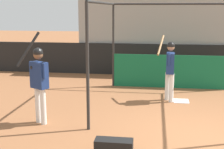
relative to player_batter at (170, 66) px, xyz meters
name	(u,v)px	position (x,y,z in m)	size (l,w,h in m)	color
ground_plane	(200,139)	(0.54, -2.66, -1.03)	(60.00, 60.00, 0.00)	#935B38
outfield_wall	(180,60)	(0.54, 3.51, -0.40)	(24.00, 0.12, 1.26)	black
bleacher_section	(178,30)	(0.54, 5.57, 0.63)	(8.15, 4.00, 3.34)	#9E9E99
batting_cage	(172,56)	(0.10, 0.80, 0.18)	(3.95, 4.12, 2.80)	#282828
home_plate	(181,101)	(0.36, -0.01, -1.02)	(0.44, 0.44, 0.02)	white
player_batter	(170,66)	(0.00, 0.00, 0.00)	(0.51, 0.88, 1.86)	white
player_waiting	(39,78)	(-3.02, -2.25, 0.04)	(0.80, 0.58, 2.11)	white
equipment_bag	(114,147)	(-1.12, -3.58, -0.89)	(0.70, 0.28, 0.28)	black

